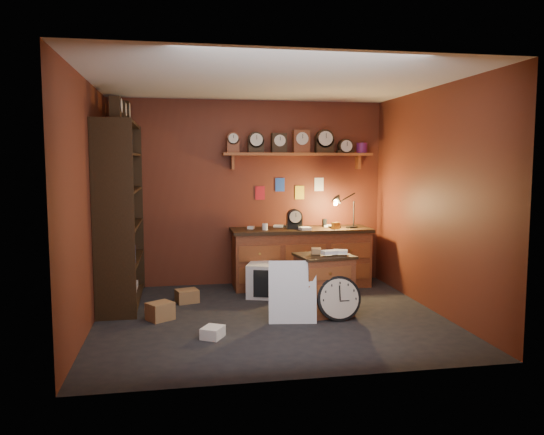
{
  "coord_description": "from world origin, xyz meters",
  "views": [
    {
      "loc": [
        -1.05,
        -5.95,
        1.81
      ],
      "look_at": [
        0.08,
        0.35,
        1.14
      ],
      "focal_mm": 35.0,
      "sensor_mm": 36.0,
      "label": 1
    }
  ],
  "objects_px": {
    "low_cabinet": "(324,282)",
    "big_round_clock": "(339,298)",
    "shelving_unit": "(118,206)",
    "workbench": "(301,254)"
  },
  "relations": [
    {
      "from": "shelving_unit",
      "to": "big_round_clock",
      "type": "xyz_separation_m",
      "value": [
        2.54,
        -1.23,
        -1.0
      ]
    },
    {
      "from": "workbench",
      "to": "low_cabinet",
      "type": "xyz_separation_m",
      "value": [
        -0.06,
        -1.45,
        -0.08
      ]
    },
    {
      "from": "workbench",
      "to": "big_round_clock",
      "type": "bearing_deg",
      "value": -88.75
    },
    {
      "from": "big_round_clock",
      "to": "low_cabinet",
      "type": "bearing_deg",
      "value": 109.76
    },
    {
      "from": "workbench",
      "to": "low_cabinet",
      "type": "distance_m",
      "value": 1.45
    },
    {
      "from": "low_cabinet",
      "to": "big_round_clock",
      "type": "relative_size",
      "value": 1.57
    },
    {
      "from": "big_round_clock",
      "to": "workbench",
      "type": "bearing_deg",
      "value": 91.25
    },
    {
      "from": "shelving_unit",
      "to": "low_cabinet",
      "type": "bearing_deg",
      "value": -21.33
    },
    {
      "from": "shelving_unit",
      "to": "workbench",
      "type": "height_order",
      "value": "shelving_unit"
    },
    {
      "from": "shelving_unit",
      "to": "big_round_clock",
      "type": "height_order",
      "value": "shelving_unit"
    }
  ]
}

